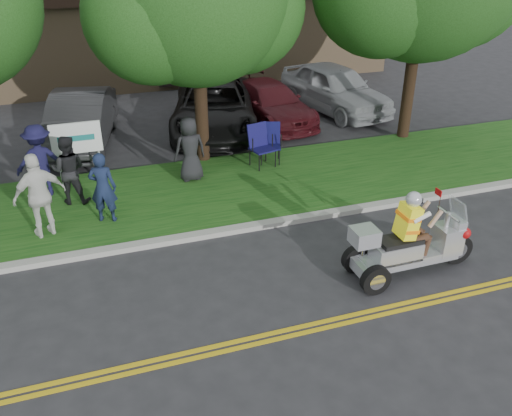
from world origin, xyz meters
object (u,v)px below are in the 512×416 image
object	(u,v)px
parked_car_mid	(214,107)
trike_scooter	(408,246)
lawn_chair_a	(270,140)
lawn_chair_b	(260,142)
spectator_adult_left	(103,187)
parked_car_right	(270,103)
spectator_adult_right	(40,195)
spectator_adult_mid	(69,170)
parked_car_left	(80,120)
parked_car_far_right	(335,88)

from	to	relation	value
parked_car_mid	trike_scooter	bearing A→B (deg)	-65.38
lawn_chair_a	trike_scooter	bearing A→B (deg)	-65.95
trike_scooter	lawn_chair_a	size ratio (longest dim) A/B	2.50
lawn_chair_b	spectator_adult_left	distance (m)	4.79
lawn_chair_b	parked_car_mid	distance (m)	3.45
spectator_adult_left	parked_car_right	distance (m)	8.28
lawn_chair_a	spectator_adult_right	size ratio (longest dim) A/B	0.58
parked_car_right	spectator_adult_mid	bearing A→B (deg)	-154.77
parked_car_left	parked_car_right	xyz separation A→B (m)	(6.31, 0.25, -0.13)
lawn_chair_a	spectator_adult_left	bearing A→B (deg)	-138.14
lawn_chair_b	parked_car_mid	size ratio (longest dim) A/B	0.20
trike_scooter	spectator_adult_right	distance (m)	7.67
parked_car_left	parked_car_mid	xyz separation A→B (m)	(4.26, -0.06, 0.00)
spectator_adult_right	parked_car_mid	size ratio (longest dim) A/B	0.33
spectator_adult_right	trike_scooter	bearing A→B (deg)	131.95
lawn_chair_b	spectator_adult_mid	distance (m)	5.13
lawn_chair_b	spectator_adult_right	world-z (taller)	spectator_adult_right
lawn_chair_b	spectator_adult_mid	size ratio (longest dim) A/B	0.69
spectator_adult_left	spectator_adult_right	bearing A→B (deg)	28.75
parked_car_far_right	parked_car_right	bearing A→B (deg)	176.54
spectator_adult_mid	parked_car_mid	bearing A→B (deg)	-123.55
spectator_adult_right	parked_car_mid	xyz separation A→B (m)	(5.28, 5.59, -0.26)
lawn_chair_b	spectator_adult_right	size ratio (longest dim) A/B	0.62
parked_car_left	lawn_chair_a	bearing A→B (deg)	-20.97
trike_scooter	lawn_chair_b	bearing A→B (deg)	99.65
trike_scooter	spectator_adult_left	world-z (taller)	trike_scooter
trike_scooter	spectator_adult_mid	xyz separation A→B (m)	(-6.11, 5.12, 0.32)
lawn_chair_a	lawn_chair_b	distance (m)	0.42
lawn_chair_b	parked_car_mid	bearing A→B (deg)	83.06
parked_car_right	spectator_adult_left	bearing A→B (deg)	-145.09
lawn_chair_a	spectator_adult_mid	distance (m)	5.52
spectator_adult_mid	spectator_adult_right	world-z (taller)	spectator_adult_right
spectator_adult_left	parked_car_mid	distance (m)	6.67
spectator_adult_left	spectator_adult_mid	size ratio (longest dim) A/B	0.98
lawn_chair_a	parked_car_far_right	bearing A→B (deg)	62.78
parked_car_far_right	spectator_adult_left	bearing A→B (deg)	-156.51
trike_scooter	spectator_adult_right	size ratio (longest dim) A/B	1.45
spectator_adult_left	parked_car_right	xyz separation A→B (m)	(6.03, 5.67, -0.28)
trike_scooter	spectator_adult_left	distance (m)	6.69
parked_car_left	parked_car_far_right	distance (m)	8.96
parked_car_right	parked_car_far_right	distance (m)	2.66
parked_car_left	parked_car_right	size ratio (longest dim) A/B	1.06
lawn_chair_b	parked_car_mid	world-z (taller)	parked_car_mid
parked_car_right	parked_car_far_right	world-z (taller)	parked_car_far_right
spectator_adult_right	parked_car_far_right	world-z (taller)	spectator_adult_right
parked_car_mid	spectator_adult_mid	bearing A→B (deg)	-122.57
spectator_adult_left	parked_car_far_right	size ratio (longest dim) A/B	0.33
spectator_adult_right	parked_car_right	xyz separation A→B (m)	(7.33, 5.90, -0.40)
parked_car_left	spectator_adult_left	bearing A→B (deg)	-74.71
parked_car_far_right	lawn_chair_b	bearing A→B (deg)	-147.57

